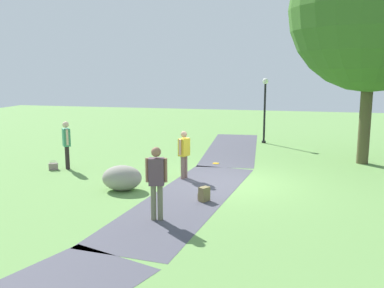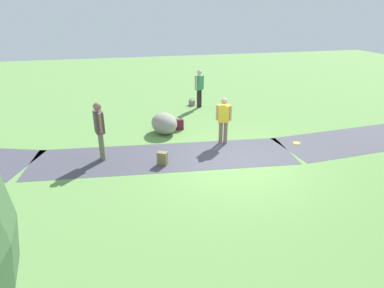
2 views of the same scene
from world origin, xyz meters
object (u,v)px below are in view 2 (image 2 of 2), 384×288
at_px(man_near_boulder, 224,118).
at_px(spare_backpack_on_lawn, 163,159).
at_px(passerby_on_path, 99,127).
at_px(woman_with_handbag, 199,86).
at_px(handbag_on_grass, 192,102).
at_px(frisbee_on_grass, 297,143).
at_px(backpack_by_boulder, 179,124).
at_px(lawn_boulder, 164,123).

distance_m(man_near_boulder, spare_backpack_on_lawn, 2.62).
relative_size(man_near_boulder, passerby_on_path, 0.89).
bearing_deg(woman_with_handbag, handbag_on_grass, -59.84).
xyz_separation_m(man_near_boulder, frisbee_on_grass, (-2.44, 0.64, -0.90)).
relative_size(passerby_on_path, frisbee_on_grass, 7.05).
distance_m(man_near_boulder, frisbee_on_grass, 2.68).
relative_size(handbag_on_grass, backpack_by_boulder, 0.92).
bearing_deg(frisbee_on_grass, man_near_boulder, -14.59).
relative_size(backpack_by_boulder, frisbee_on_grass, 1.58).
relative_size(lawn_boulder, man_near_boulder, 0.84).
height_order(lawn_boulder, spare_backpack_on_lawn, lawn_boulder).
bearing_deg(backpack_by_boulder, handbag_on_grass, -112.07).
xyz_separation_m(lawn_boulder, spare_backpack_on_lawn, (0.49, 2.59, -0.18)).
distance_m(passerby_on_path, spare_backpack_on_lawn, 2.07).
bearing_deg(spare_backpack_on_lawn, passerby_on_path, -25.19).
bearing_deg(passerby_on_path, frisbee_on_grass, 177.21).
distance_m(spare_backpack_on_lawn, frisbee_on_grass, 4.73).
xyz_separation_m(lawn_boulder, backpack_by_boulder, (-0.62, -0.26, -0.18)).
xyz_separation_m(man_near_boulder, backpack_by_boulder, (1.14, -1.72, -0.72)).
height_order(handbag_on_grass, spare_backpack_on_lawn, spare_backpack_on_lawn).
xyz_separation_m(woman_with_handbag, backpack_by_boulder, (1.52, 2.72, -0.81)).
relative_size(backpack_by_boulder, spare_backpack_on_lawn, 1.00).
bearing_deg(passerby_on_path, man_near_boulder, -175.34).
distance_m(backpack_by_boulder, spare_backpack_on_lawn, 3.06).
bearing_deg(woman_with_handbag, lawn_boulder, 54.21).
height_order(man_near_boulder, passerby_on_path, passerby_on_path).
height_order(lawn_boulder, backpack_by_boulder, lawn_boulder).
bearing_deg(spare_backpack_on_lawn, lawn_boulder, -100.76).
distance_m(backpack_by_boulder, frisbee_on_grass, 4.29).
height_order(woman_with_handbag, frisbee_on_grass, woman_with_handbag).
bearing_deg(frisbee_on_grass, lawn_boulder, -26.55).
xyz_separation_m(lawn_boulder, passerby_on_path, (2.20, 1.79, 0.67)).
bearing_deg(man_near_boulder, lawn_boulder, -39.74).
bearing_deg(handbag_on_grass, spare_backpack_on_lawn, 68.28).
bearing_deg(woman_with_handbag, man_near_boulder, 85.07).
distance_m(woman_with_handbag, spare_backpack_on_lawn, 6.22).
bearing_deg(handbag_on_grass, lawn_boulder, 60.87).
height_order(passerby_on_path, handbag_on_grass, passerby_on_path).
bearing_deg(backpack_by_boulder, passerby_on_path, 35.92).
xyz_separation_m(lawn_boulder, man_near_boulder, (-1.76, 1.47, 0.53)).
bearing_deg(lawn_boulder, man_near_boulder, 140.26).
bearing_deg(spare_backpack_on_lawn, woman_with_handbag, -115.35).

